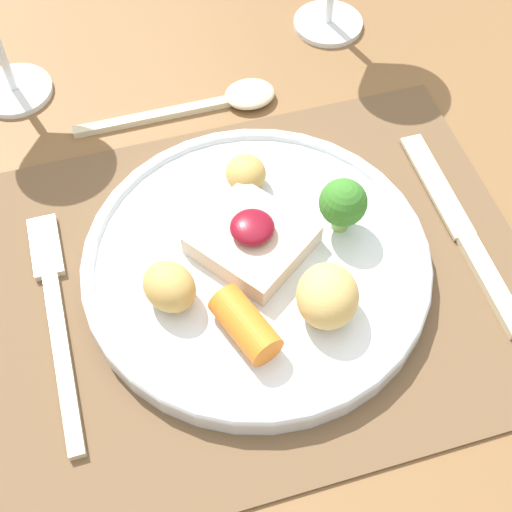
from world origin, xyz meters
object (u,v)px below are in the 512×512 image
at_px(fork, 55,308).
at_px(spoon, 224,100).
at_px(dinner_plate, 258,261).
at_px(knife, 467,241).

xyz_separation_m(fork, spoon, (0.19, 0.19, -0.00)).
bearing_deg(dinner_plate, knife, -7.12).
relative_size(fork, knife, 1.00).
height_order(dinner_plate, fork, dinner_plate).
height_order(dinner_plate, spoon, dinner_plate).
bearing_deg(knife, spoon, 122.28).
relative_size(dinner_plate, knife, 1.31).
xyz_separation_m(fork, knife, (0.34, -0.03, 0.00)).
distance_m(dinner_plate, fork, 0.16).
bearing_deg(spoon, knife, -58.54).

